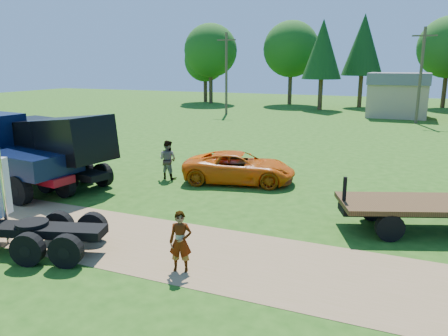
% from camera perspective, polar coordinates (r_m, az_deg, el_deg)
% --- Properties ---
extents(ground, '(140.00, 140.00, 0.00)m').
position_cam_1_polar(ground, '(13.66, -2.35, -11.15)').
color(ground, '#1E4A10').
rests_on(ground, ground).
extents(dirt_track, '(120.00, 4.20, 0.01)m').
position_cam_1_polar(dirt_track, '(13.66, -2.35, -11.13)').
color(dirt_track, olive).
rests_on(dirt_track, ground).
extents(black_dump_truck, '(8.24, 3.87, 3.49)m').
position_cam_1_polar(black_dump_truck, '(22.54, -22.05, 2.88)').
color(black_dump_truck, black).
rests_on(black_dump_truck, ground).
extents(orange_pickup, '(5.84, 3.65, 1.50)m').
position_cam_1_polar(orange_pickup, '(21.30, 2.00, 0.08)').
color(orange_pickup, '#D8580A').
rests_on(orange_pickup, ground).
extents(spectator_a, '(0.74, 0.59, 1.75)m').
position_cam_1_polar(spectator_a, '(12.33, -5.70, -9.57)').
color(spectator_a, '#999999').
rests_on(spectator_a, ground).
extents(spectator_b, '(1.01, 0.81, 1.96)m').
position_cam_1_polar(spectator_b, '(22.12, -7.36, 1.10)').
color(spectator_b, '#999999').
rests_on(spectator_b, ground).
extents(tan_shed, '(6.20, 5.40, 4.70)m').
position_cam_1_polar(tan_shed, '(51.32, 21.74, 8.93)').
color(tan_shed, tan).
rests_on(tan_shed, ground).
extents(utility_poles, '(42.20, 0.28, 9.00)m').
position_cam_1_polar(utility_poles, '(46.21, 24.31, 11.14)').
color(utility_poles, brown).
rests_on(utility_poles, ground).
extents(tree_row, '(58.15, 15.22, 11.92)m').
position_cam_1_polar(tree_row, '(61.63, 16.26, 14.23)').
color(tree_row, '#332414').
rests_on(tree_row, ground).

